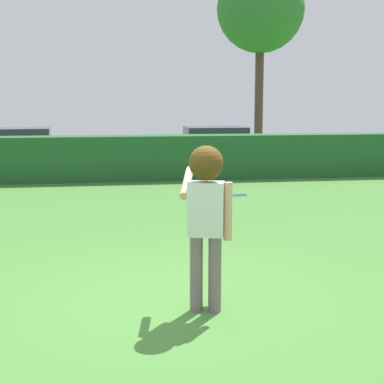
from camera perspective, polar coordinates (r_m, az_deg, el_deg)
ground_plane at (r=6.60m, az=-1.87°, el=-10.98°), size 60.00×60.00×0.00m
person at (r=6.07m, az=1.39°, el=-1.30°), size 0.55×0.82×1.80m
frisbee at (r=6.71m, az=4.46°, el=-0.34°), size 0.24×0.24×0.07m
hedge_row at (r=16.29m, az=-5.92°, el=3.40°), size 29.41×0.90×1.25m
parked_car_silver at (r=21.11m, az=-16.84°, el=4.57°), size 4.28×1.98×1.25m
parked_car_blue at (r=21.11m, az=2.34°, el=4.96°), size 4.21×1.81×1.25m
oak_tree at (r=26.82m, az=6.82°, el=17.55°), size 3.89×3.89×8.14m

